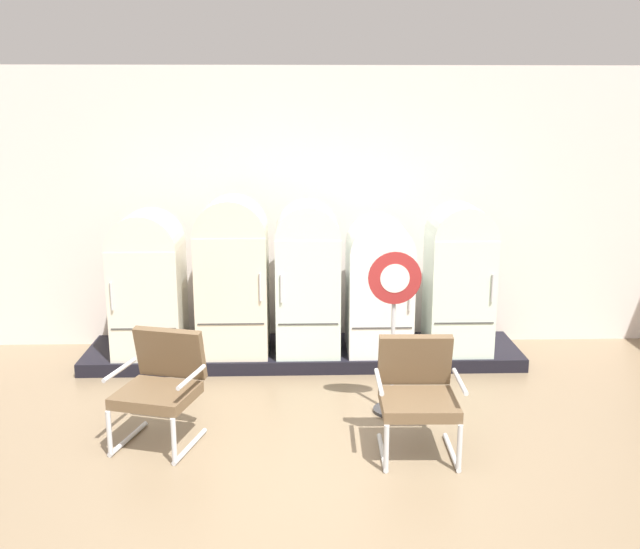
# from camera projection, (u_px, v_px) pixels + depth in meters

# --- Properties ---
(ground) EXTENTS (12.00, 10.00, 0.05)m
(ground) POSITION_uv_depth(u_px,v_px,m) (308.00, 520.00, 4.84)
(ground) COLOR #7F6A50
(back_wall) EXTENTS (11.76, 0.12, 3.06)m
(back_wall) POSITION_uv_depth(u_px,v_px,m) (302.00, 208.00, 8.03)
(back_wall) COLOR silver
(back_wall) RESTS_ON ground
(display_plinth) EXTENTS (4.57, 0.95, 0.14)m
(display_plinth) POSITION_uv_depth(u_px,v_px,m) (303.00, 353.00, 7.76)
(display_plinth) COLOR black
(display_plinth) RESTS_ON ground
(refrigerator_0) EXTENTS (0.70, 0.70, 1.48)m
(refrigerator_0) POSITION_uv_depth(u_px,v_px,m) (148.00, 280.00, 7.41)
(refrigerator_0) COLOR silver
(refrigerator_0) RESTS_ON display_plinth
(refrigerator_1) EXTENTS (0.72, 0.70, 1.62)m
(refrigerator_1) POSITION_uv_depth(u_px,v_px,m) (233.00, 272.00, 7.42)
(refrigerator_1) COLOR beige
(refrigerator_1) RESTS_ON display_plinth
(refrigerator_2) EXTENTS (0.65, 0.73, 1.56)m
(refrigerator_2) POSITION_uv_depth(u_px,v_px,m) (308.00, 274.00, 7.47)
(refrigerator_2) COLOR silver
(refrigerator_2) RESTS_ON display_plinth
(refrigerator_3) EXTENTS (0.65, 0.72, 1.41)m
(refrigerator_3) POSITION_uv_depth(u_px,v_px,m) (379.00, 281.00, 7.51)
(refrigerator_3) COLOR white
(refrigerator_3) RESTS_ON display_plinth
(refrigerator_4) EXTENTS (0.65, 0.63, 1.54)m
(refrigerator_4) POSITION_uv_depth(u_px,v_px,m) (459.00, 274.00, 7.47)
(refrigerator_4) COLOR silver
(refrigerator_4) RESTS_ON display_plinth
(armchair_left) EXTENTS (0.76, 0.79, 0.90)m
(armchair_left) POSITION_uv_depth(u_px,v_px,m) (161.00, 382.00, 5.81)
(armchair_left) COLOR silver
(armchair_left) RESTS_ON ground
(armchair_right) EXTENTS (0.67, 0.67, 0.90)m
(armchair_right) POSITION_uv_depth(u_px,v_px,m) (417.00, 390.00, 5.65)
(armchair_right) COLOR silver
(armchair_right) RESTS_ON ground
(sign_stand) EXTENTS (0.45, 0.32, 1.46)m
(sign_stand) POSITION_uv_depth(u_px,v_px,m) (393.00, 336.00, 6.28)
(sign_stand) COLOR #2D2D30
(sign_stand) RESTS_ON ground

